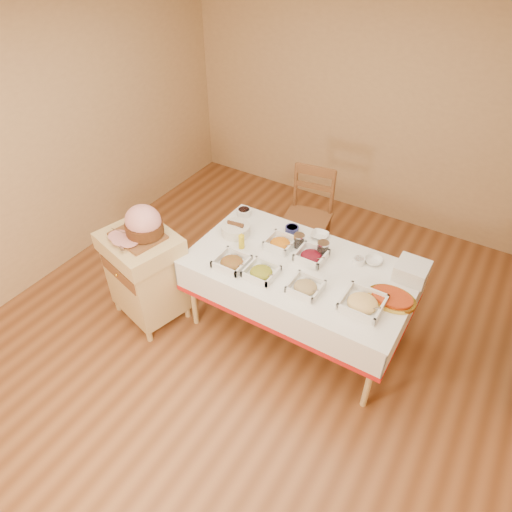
{
  "coord_description": "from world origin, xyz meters",
  "views": [
    {
      "loc": [
        1.47,
        -2.28,
        3.17
      ],
      "look_at": [
        -0.07,
        0.2,
        0.77
      ],
      "focal_mm": 32.0,
      "sensor_mm": 36.0,
      "label": 1
    }
  ],
  "objects": [
    {
      "name": "room_shell",
      "position": [
        0.0,
        0.0,
        1.3
      ],
      "size": [
        5.0,
        5.0,
        5.0
      ],
      "color": "brown",
      "rests_on": "ground"
    },
    {
      "name": "dining_table",
      "position": [
        0.3,
        0.3,
        0.6
      ],
      "size": [
        1.82,
        1.02,
        0.76
      ],
      "color": "#E2C07C",
      "rests_on": "ground"
    },
    {
      "name": "butcher_cart",
      "position": [
        -0.95,
        -0.24,
        0.51
      ],
      "size": [
        0.75,
        0.67,
        0.9
      ],
      "color": "#E2C07C",
      "rests_on": "ground"
    },
    {
      "name": "dining_chair",
      "position": [
        -0.11,
        1.28,
        0.52
      ],
      "size": [
        0.52,
        0.5,
        1.01
      ],
      "color": "brown",
      "rests_on": "ground"
    },
    {
      "name": "ham_on_board",
      "position": [
        -0.9,
        -0.2,
        1.02
      ],
      "size": [
        0.44,
        0.42,
        0.29
      ],
      "color": "brown",
      "rests_on": "butcher_cart"
    },
    {
      "name": "serving_dish_a",
      "position": [
        -0.18,
        0.0,
        0.8
      ],
      "size": [
        0.26,
        0.25,
        0.11
      ],
      "color": "white",
      "rests_on": "dining_table"
    },
    {
      "name": "serving_dish_b",
      "position": [
        0.09,
        0.03,
        0.79
      ],
      "size": [
        0.24,
        0.24,
        0.1
      ],
      "color": "white",
      "rests_on": "dining_table"
    },
    {
      "name": "serving_dish_c",
      "position": [
        0.46,
        0.06,
        0.79
      ],
      "size": [
        0.24,
        0.24,
        0.1
      ],
      "color": "white",
      "rests_on": "dining_table"
    },
    {
      "name": "serving_dish_d",
      "position": [
        0.9,
        0.12,
        0.8
      ],
      "size": [
        0.3,
        0.3,
        0.11
      ],
      "color": "white",
      "rests_on": "dining_table"
    },
    {
      "name": "serving_dish_e",
      "position": [
        0.03,
        0.43,
        0.79
      ],
      "size": [
        0.24,
        0.23,
        0.11
      ],
      "color": "white",
      "rests_on": "dining_table"
    },
    {
      "name": "serving_dish_f",
      "position": [
        0.33,
        0.41,
        0.8
      ],
      "size": [
        0.25,
        0.23,
        0.11
      ],
      "color": "white",
      "rests_on": "dining_table"
    },
    {
      "name": "small_bowl_left",
      "position": [
        -0.49,
        0.67,
        0.79
      ],
      "size": [
        0.13,
        0.13,
        0.06
      ],
      "color": "white",
      "rests_on": "dining_table"
    },
    {
      "name": "small_bowl_mid",
      "position": [
        0.02,
        0.67,
        0.79
      ],
      "size": [
        0.12,
        0.12,
        0.05
      ],
      "color": "navy",
      "rests_on": "dining_table"
    },
    {
      "name": "small_bowl_right",
      "position": [
        0.69,
        0.57,
        0.79
      ],
      "size": [
        0.1,
        0.1,
        0.05
      ],
      "color": "white",
      "rests_on": "dining_table"
    },
    {
      "name": "bowl_white_imported",
      "position": [
        0.26,
        0.73,
        0.78
      ],
      "size": [
        0.16,
        0.16,
        0.04
      ],
      "primitive_type": "imported",
      "rotation": [
        0.0,
        0.0,
        0.07
      ],
      "color": "white",
      "rests_on": "dining_table"
    },
    {
      "name": "bowl_small_imported",
      "position": [
        0.79,
        0.64,
        0.78
      ],
      "size": [
        0.16,
        0.16,
        0.04
      ],
      "primitive_type": "imported",
      "rotation": [
        0.0,
        0.0,
        -0.12
      ],
      "color": "white",
      "rests_on": "dining_table"
    },
    {
      "name": "preserve_jar_left",
      "position": [
        0.17,
        0.51,
        0.81
      ],
      "size": [
        0.1,
        0.1,
        0.12
      ],
      "color": "silver",
      "rests_on": "dining_table"
    },
    {
      "name": "preserve_jar_right",
      "position": [
        0.39,
        0.52,
        0.82
      ],
      "size": [
        0.1,
        0.1,
        0.13
      ],
      "color": "silver",
      "rests_on": "dining_table"
    },
    {
      "name": "mustard_bottle",
      "position": [
        -0.24,
        0.24,
        0.83
      ],
      "size": [
        0.05,
        0.05,
        0.16
      ],
      "color": "gold",
      "rests_on": "dining_table"
    },
    {
      "name": "bread_basket",
      "position": [
        -0.39,
        0.38,
        0.81
      ],
      "size": [
        0.25,
        0.25,
        0.11
      ],
      "color": "silver",
      "rests_on": "dining_table"
    },
    {
      "name": "plate_stack",
      "position": [
        1.1,
        0.63,
        0.83
      ],
      "size": [
        0.24,
        0.24,
        0.13
      ],
      "color": "white",
      "rests_on": "dining_table"
    },
    {
      "name": "brass_platter",
      "position": [
        1.06,
        0.3,
        0.78
      ],
      "size": [
        0.37,
        0.26,
        0.05
      ],
      "color": "gold",
      "rests_on": "dining_table"
    }
  ]
}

